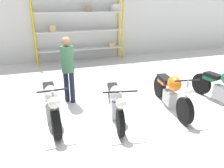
{
  "coord_description": "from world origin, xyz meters",
  "views": [
    {
      "loc": [
        -1.59,
        -4.24,
        2.54
      ],
      "look_at": [
        0.0,
        0.4,
        0.7
      ],
      "focal_mm": 35.0,
      "sensor_mm": 36.0,
      "label": 1
    }
  ],
  "objects_px": {
    "shelving_rack": "(83,29)",
    "person_browsing": "(68,65)",
    "motorcycle_orange": "(171,92)",
    "motorcycle_silver": "(115,101)",
    "motorcycle_white": "(52,104)"
  },
  "relations": [
    {
      "from": "shelving_rack",
      "to": "motorcycle_silver",
      "type": "distance_m",
      "value": 5.69
    },
    {
      "from": "motorcycle_silver",
      "to": "motorcycle_white",
      "type": "bearing_deg",
      "value": -91.53
    },
    {
      "from": "shelving_rack",
      "to": "motorcycle_silver",
      "type": "height_order",
      "value": "shelving_rack"
    },
    {
      "from": "shelving_rack",
      "to": "motorcycle_orange",
      "type": "xyz_separation_m",
      "value": [
        1.04,
        -5.56,
        -0.95
      ]
    },
    {
      "from": "motorcycle_white",
      "to": "motorcycle_orange",
      "type": "relative_size",
      "value": 0.95
    },
    {
      "from": "person_browsing",
      "to": "motorcycle_silver",
      "type": "bearing_deg",
      "value": 76.86
    },
    {
      "from": "shelving_rack",
      "to": "motorcycle_silver",
      "type": "relative_size",
      "value": 1.98
    },
    {
      "from": "shelving_rack",
      "to": "motorcycle_white",
      "type": "height_order",
      "value": "shelving_rack"
    },
    {
      "from": "motorcycle_white",
      "to": "motorcycle_silver",
      "type": "distance_m",
      "value": 1.42
    },
    {
      "from": "motorcycle_white",
      "to": "motorcycle_silver",
      "type": "height_order",
      "value": "motorcycle_white"
    },
    {
      "from": "motorcycle_silver",
      "to": "person_browsing",
      "type": "relative_size",
      "value": 1.14
    },
    {
      "from": "motorcycle_white",
      "to": "person_browsing",
      "type": "height_order",
      "value": "person_browsing"
    },
    {
      "from": "shelving_rack",
      "to": "person_browsing",
      "type": "relative_size",
      "value": 2.25
    },
    {
      "from": "shelving_rack",
      "to": "motorcycle_orange",
      "type": "height_order",
      "value": "shelving_rack"
    },
    {
      "from": "motorcycle_white",
      "to": "motorcycle_orange",
      "type": "bearing_deg",
      "value": 82.53
    }
  ]
}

